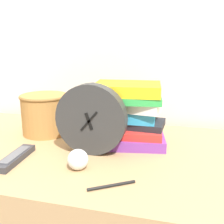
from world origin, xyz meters
TOP-DOWN VIEW (x-y plane):
  - wall_back at (0.00, 0.74)m, footprint 6.00×0.04m
  - desk_clock at (-0.01, 0.30)m, footprint 0.24×0.05m
  - book_stack at (0.10, 0.42)m, footprint 0.28×0.21m
  - basket at (-0.26, 0.44)m, footprint 0.19×0.19m
  - tv_remote at (-0.22, 0.18)m, footprint 0.05×0.18m
  - crumpled_paper_ball at (-0.01, 0.18)m, footprint 0.06×0.06m
  - pen at (0.11, 0.10)m, footprint 0.11×0.08m

SIDE VIEW (x-z plane):
  - pen at x=0.11m, z-range 0.75..0.76m
  - tv_remote at x=-0.22m, z-range 0.75..0.77m
  - crumpled_paper_ball at x=-0.01m, z-range 0.75..0.81m
  - basket at x=-0.26m, z-range 0.75..0.92m
  - book_stack at x=0.10m, z-range 0.75..0.97m
  - desk_clock at x=-0.01m, z-range 0.75..0.99m
  - wall_back at x=0.00m, z-range 0.00..2.40m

